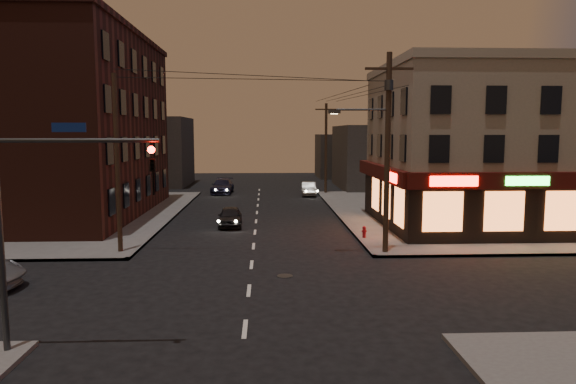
{
  "coord_description": "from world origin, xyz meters",
  "views": [
    {
      "loc": [
        0.68,
        -19.73,
        6.2
      ],
      "look_at": [
        1.83,
        6.26,
        3.2
      ],
      "focal_mm": 32.0,
      "sensor_mm": 36.0,
      "label": 1
    }
  ],
  "objects": [
    {
      "name": "brick_apartment",
      "position": [
        -14.5,
        19.0,
        6.65
      ],
      "size": [
        12.0,
        20.0,
        13.0
      ],
      "primitive_type": "cube",
      "color": "#401C14",
      "rests_on": "sidewalk_nw"
    },
    {
      "name": "ground",
      "position": [
        0.0,
        0.0,
        0.0
      ],
      "size": [
        120.0,
        120.0,
        0.0
      ],
      "primitive_type": "plane",
      "color": "black",
      "rests_on": "ground"
    },
    {
      "name": "bg_building_ne_b",
      "position": [
        12.0,
        52.0,
        3.0
      ],
      "size": [
        8.0,
        8.0,
        6.0
      ],
      "primitive_type": "cube",
      "color": "#3F3D3A",
      "rests_on": "ground"
    },
    {
      "name": "fire_hydrant",
      "position": [
        6.4,
        9.37,
        0.52
      ],
      "size": [
        0.31,
        0.31,
        0.68
      ],
      "rotation": [
        0.0,
        0.0,
        -0.3
      ],
      "color": "maroon",
      "rests_on": "sidewalk_ne"
    },
    {
      "name": "sidewalk_ne",
      "position": [
        18.0,
        19.0,
        0.07
      ],
      "size": [
        24.0,
        28.0,
        0.15
      ],
      "primitive_type": "cube",
      "color": "#514F4C",
      "rests_on": "ground"
    },
    {
      "name": "utility_pole_main",
      "position": [
        6.68,
        5.8,
        5.76
      ],
      "size": [
        4.2,
        0.44,
        10.0
      ],
      "color": "#382619",
      "rests_on": "sidewalk_ne"
    },
    {
      "name": "sedan_far",
      "position": [
        -3.76,
        33.02,
        0.73
      ],
      "size": [
        2.2,
        5.11,
        1.47
      ],
      "primitive_type": "imported",
      "rotation": [
        0.0,
        0.0,
        -0.03
      ],
      "color": "black",
      "rests_on": "ground"
    },
    {
      "name": "utility_pole_west",
      "position": [
        -6.8,
        6.5,
        4.65
      ],
      "size": [
        0.24,
        0.24,
        9.0
      ],
      "primitive_type": "cylinder",
      "color": "#382619",
      "rests_on": "sidewalk_nw"
    },
    {
      "name": "traffic_signal",
      "position": [
        -5.57,
        -5.6,
        4.16
      ],
      "size": [
        4.49,
        0.32,
        6.47
      ],
      "color": "#333538",
      "rests_on": "ground"
    },
    {
      "name": "utility_pole_far",
      "position": [
        6.8,
        32.0,
        4.65
      ],
      "size": [
        0.26,
        0.26,
        9.0
      ],
      "primitive_type": "cylinder",
      "color": "#382619",
      "rests_on": "sidewalk_ne"
    },
    {
      "name": "sidewalk_nw",
      "position": [
        -18.0,
        19.0,
        0.07
      ],
      "size": [
        24.0,
        28.0,
        0.15
      ],
      "primitive_type": "cube",
      "color": "#514F4C",
      "rests_on": "ground"
    },
    {
      "name": "pizza_building",
      "position": [
        15.93,
        13.43,
        5.35
      ],
      "size": [
        15.85,
        12.85,
        10.5
      ],
      "color": "gray",
      "rests_on": "sidewalk_ne"
    },
    {
      "name": "bg_building_nw",
      "position": [
        -13.0,
        42.0,
        4.0
      ],
      "size": [
        9.0,
        10.0,
        8.0
      ],
      "primitive_type": "cube",
      "color": "#3F3D3A",
      "rests_on": "ground"
    },
    {
      "name": "bg_building_ne_a",
      "position": [
        14.0,
        38.0,
        3.5
      ],
      "size": [
        10.0,
        12.0,
        7.0
      ],
      "primitive_type": "cube",
      "color": "#3F3D3A",
      "rests_on": "ground"
    },
    {
      "name": "sedan_mid",
      "position": [
        5.0,
        30.98,
        0.66
      ],
      "size": [
        1.65,
        4.1,
        1.33
      ],
      "primitive_type": "imported",
      "rotation": [
        0.0,
        0.0,
        -0.06
      ],
      "color": "gray",
      "rests_on": "ground"
    },
    {
      "name": "sedan_near",
      "position": [
        -1.69,
        14.21,
        0.65
      ],
      "size": [
        1.68,
        3.87,
        1.3
      ],
      "primitive_type": "imported",
      "rotation": [
        0.0,
        0.0,
        0.04
      ],
      "color": "black",
      "rests_on": "ground"
    }
  ]
}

